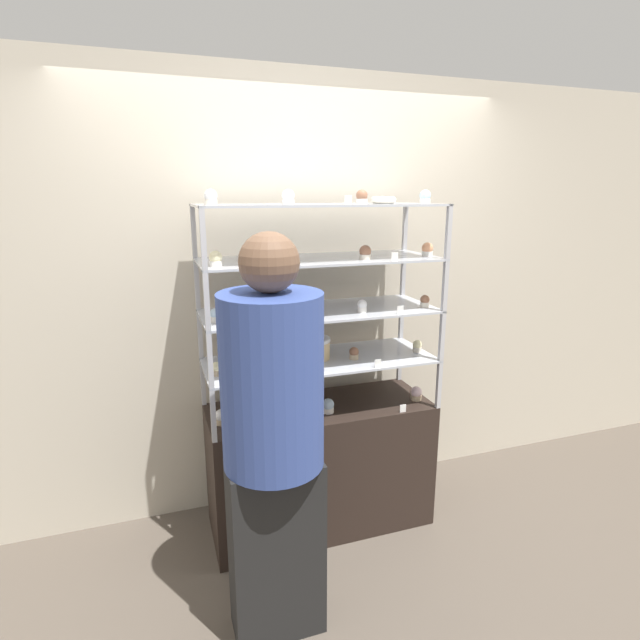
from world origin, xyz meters
The scene contains 34 objects.
ground_plane centered at (0.00, 0.00, 0.00)m, with size 20.00×20.00×0.00m, color brown.
back_wall centered at (0.00, 0.39, 1.30)m, with size 8.00×0.05×2.60m.
display_base centered at (0.00, 0.00, 0.37)m, with size 1.26×0.49×0.75m.
display_riser_lower centered at (0.00, 0.00, 1.01)m, with size 1.26×0.49×0.28m.
display_riser_middle centered at (0.00, 0.00, 1.29)m, with size 1.26×0.49×0.28m.
display_riser_upper centered at (0.00, 0.00, 1.57)m, with size 1.26×0.49×0.28m.
display_riser_top centered at (0.00, 0.00, 1.85)m, with size 1.26×0.49×0.28m.
layer_cake_centerpiece centered at (-0.03, 0.02, 1.09)m, with size 0.18×0.18×0.12m.
sheet_cake_frosted centered at (-0.25, -0.06, 1.34)m, with size 0.22×0.17×0.07m.
cupcake_0 centered at (-0.56, -0.05, 0.78)m, with size 0.07×0.07×0.08m.
cupcake_1 centered at (0.01, -0.10, 0.78)m, with size 0.07×0.07×0.08m.
cupcake_2 centered at (0.56, -0.09, 0.78)m, with size 0.07×0.07×0.08m.
price_tag_0 centered at (0.41, -0.23, 0.77)m, with size 0.04×0.00×0.04m.
cupcake_3 centered at (-0.58, -0.07, 1.06)m, with size 0.05×0.05×0.07m.
cupcake_4 centered at (-0.19, -0.10, 1.06)m, with size 0.05×0.05×0.07m.
cupcake_5 centered at (0.18, -0.06, 1.06)m, with size 0.05×0.05×0.07m.
cupcake_6 centered at (0.58, -0.05, 1.06)m, with size 0.05×0.05×0.07m.
price_tag_1 centered at (0.25, -0.23, 1.05)m, with size 0.04×0.00×0.04m.
cupcake_7 centered at (-0.57, -0.08, 1.34)m, with size 0.05×0.05×0.07m.
cupcake_8 centered at (0.19, -0.12, 1.34)m, with size 0.05×0.05×0.07m.
cupcake_9 centered at (0.57, -0.12, 1.34)m, with size 0.05×0.05×0.07m.
price_tag_2 centered at (0.36, -0.23, 1.33)m, with size 0.04×0.00×0.04m.
cupcake_10 centered at (-0.56, -0.13, 1.62)m, with size 0.06×0.06×0.07m.
cupcake_11 centered at (-0.18, -0.04, 1.62)m, with size 0.06×0.06×0.07m.
cupcake_12 centered at (0.20, -0.12, 1.62)m, with size 0.06×0.06×0.07m.
cupcake_13 centered at (0.59, -0.09, 1.62)m, with size 0.06×0.06×0.07m.
price_tag_3 centered at (0.32, -0.23, 1.61)m, with size 0.04×0.00×0.04m.
cupcake_14 centered at (-0.56, -0.10, 1.90)m, with size 0.06×0.06×0.07m.
cupcake_15 centered at (-0.21, -0.13, 1.90)m, with size 0.06×0.06×0.07m.
cupcake_16 centered at (0.20, -0.07, 1.90)m, with size 0.06×0.06×0.07m.
cupcake_17 centered at (0.58, -0.05, 1.90)m, with size 0.06×0.06×0.07m.
price_tag_4 centered at (0.06, -0.23, 1.89)m, with size 0.04×0.00×0.04m.
donut_glazed centered at (0.35, -0.01, 1.88)m, with size 0.13×0.13×0.04m.
customer_figure centered at (-0.42, -0.65, 0.95)m, with size 0.42×0.42×1.78m.
Camera 1 is at (-0.84, -2.48, 1.91)m, focal length 28.00 mm.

